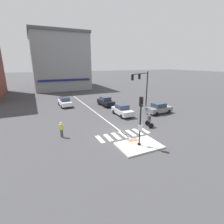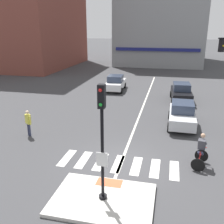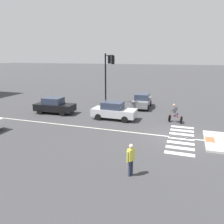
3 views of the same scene
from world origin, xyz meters
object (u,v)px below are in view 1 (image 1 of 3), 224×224
Objects in this scene: car_grey_cross_right at (159,108)px; pedestrian_at_curb_left at (61,128)px; car_white_westbound_distant at (65,102)px; signal_pole at (141,117)px; traffic_light_mast at (143,83)px; car_silver_eastbound_mid at (122,110)px; cyclist at (149,120)px; car_black_eastbound_far at (106,101)px.

car_grey_cross_right is 2.51× the size of pedestrian_at_curb_left.
car_white_westbound_distant is 2.49× the size of pedestrian_at_curb_left.
pedestrian_at_curb_left is at bearing -101.51° from car_white_westbound_distant.
signal_pole is at bearing -79.30° from car_white_westbound_distant.
traffic_light_mast reaches higher than car_silver_eastbound_mid.
pedestrian_at_curb_left is (-10.11, 1.46, 0.11)m from cyclist.
car_grey_cross_right is 2.49× the size of cyclist.
car_silver_eastbound_mid is 2.46× the size of pedestrian_at_curb_left.
car_black_eastbound_far is at bearing 77.99° from signal_pole.
car_grey_cross_right is at bearing -55.82° from car_black_eastbound_far.
car_silver_eastbound_mid is 5.53m from cyclist.
car_black_eastbound_far is (3.33, 15.67, -2.07)m from signal_pole.
car_silver_eastbound_mid is 2.45× the size of cyclist.
traffic_light_mast is 5.33m from car_grey_cross_right.
signal_pole reaches higher than pedestrian_at_curb_left.
car_black_eastbound_far is 2.49× the size of cyclist.
car_white_westbound_distant is at bearing 138.78° from car_grey_cross_right.
pedestrian_at_curb_left reaches higher than car_black_eastbound_far.
car_black_eastbound_far and car_silver_eastbound_mid have the same top height.
signal_pole reaches higher than cyclist.
pedestrian_at_curb_left is at bearing 140.17° from signal_pole.
traffic_light_mast is 1.48× the size of car_silver_eastbound_mid.
signal_pole is 2.70× the size of cyclist.
signal_pole is at bearing -39.83° from pedestrian_at_curb_left.
pedestrian_at_curb_left is (-9.39, -4.02, 0.17)m from car_silver_eastbound_mid.
cyclist is at bearing 43.05° from signal_pole.
cyclist reaches higher than car_black_eastbound_far.
cyclist reaches higher than car_grey_cross_right.
cyclist is (-4.85, -3.93, 0.06)m from car_grey_cross_right.
signal_pole is 0.74× the size of traffic_light_mast.
signal_pole is at bearing -125.74° from traffic_light_mast.
car_white_westbound_distant is at bearing 158.33° from car_black_eastbound_far.
car_silver_eastbound_mid is (3.22, 9.17, -2.07)m from signal_pole.
car_black_eastbound_far is (-5.04, 4.03, -3.48)m from traffic_light_mast.
pedestrian_at_curb_left reaches higher than car_white_westbound_distant.
car_black_eastbound_far is 9.73m from car_grey_cross_right.
traffic_light_mast is 1.45× the size of car_grey_cross_right.
traffic_light_mast is 9.72m from cyclist.
pedestrian_at_curb_left is (-6.17, 5.14, -1.90)m from signal_pole.
signal_pole is 1.08× the size of car_black_eastbound_far.
traffic_light_mast is at bearing 60.90° from cyclist.
traffic_light_mast is at bearing 96.10° from car_grey_cross_right.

